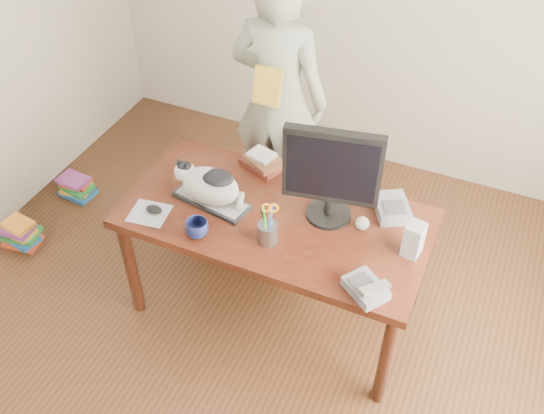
{
  "coord_description": "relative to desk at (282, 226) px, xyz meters",
  "views": [
    {
      "loc": [
        0.91,
        -1.5,
        2.91
      ],
      "look_at": [
        0.0,
        0.55,
        0.85
      ],
      "focal_mm": 40.0,
      "sensor_mm": 36.0,
      "label": 1
    }
  ],
  "objects": [
    {
      "name": "room",
      "position": [
        0.0,
        -0.68,
        0.75
      ],
      "size": [
        4.5,
        4.5,
        4.5
      ],
      "color": "black",
      "rests_on": "ground"
    },
    {
      "name": "desk",
      "position": [
        0.0,
        0.0,
        0.0
      ],
      "size": [
        1.6,
        0.8,
        0.75
      ],
      "color": "black",
      "rests_on": "ground"
    },
    {
      "name": "keyboard",
      "position": [
        -0.35,
        -0.12,
        0.16
      ],
      "size": [
        0.44,
        0.23,
        0.03
      ],
      "rotation": [
        0.0,
        0.0,
        -0.17
      ],
      "color": "black",
      "rests_on": "desk"
    },
    {
      "name": "cat",
      "position": [
        -0.37,
        -0.12,
        0.27
      ],
      "size": [
        0.42,
        0.25,
        0.23
      ],
      "rotation": [
        0.0,
        0.0,
        -0.17
      ],
      "color": "silver",
      "rests_on": "keyboard"
    },
    {
      "name": "monitor",
      "position": [
        0.25,
        0.01,
        0.45
      ],
      "size": [
        0.48,
        0.28,
        0.54
      ],
      "rotation": [
        0.0,
        0.0,
        0.19
      ],
      "color": "black",
      "rests_on": "desk"
    },
    {
      "name": "pen_cup",
      "position": [
        0.04,
        -0.27,
        0.22
      ],
      "size": [
        0.13,
        0.13,
        0.25
      ],
      "rotation": [
        0.0,
        0.0,
        0.36
      ],
      "color": "gray",
      "rests_on": "desk"
    },
    {
      "name": "mousepad",
      "position": [
        -0.61,
        -0.34,
        0.15
      ],
      "size": [
        0.22,
        0.2,
        0.0
      ],
      "rotation": [
        0.0,
        0.0,
        0.14
      ],
      "color": "#B4B8C1",
      "rests_on": "desk"
    },
    {
      "name": "mouse",
      "position": [
        -0.59,
        -0.32,
        0.17
      ],
      "size": [
        0.1,
        0.07,
        0.04
      ],
      "rotation": [
        0.0,
        0.0,
        0.14
      ],
      "color": "black",
      "rests_on": "mousepad"
    },
    {
      "name": "coffee_mug",
      "position": [
        -0.3,
        -0.37,
        0.19
      ],
      "size": [
        0.16,
        0.16,
        0.09
      ],
      "primitive_type": "imported",
      "rotation": [
        0.0,
        0.0,
        0.46
      ],
      "color": "black",
      "rests_on": "desk"
    },
    {
      "name": "phone",
      "position": [
        0.58,
        -0.38,
        0.18
      ],
      "size": [
        0.24,
        0.23,
        0.09
      ],
      "rotation": [
        0.0,
        0.0,
        -0.61
      ],
      "color": "slate",
      "rests_on": "desk"
    },
    {
      "name": "speaker",
      "position": [
        0.71,
        -0.06,
        0.24
      ],
      "size": [
        0.1,
        0.1,
        0.19
      ],
      "rotation": [
        0.0,
        0.0,
        -0.15
      ],
      "color": "#AFAFB2",
      "rests_on": "desk"
    },
    {
      "name": "baseball",
      "position": [
        0.44,
        0.01,
        0.18
      ],
      "size": [
        0.07,
        0.07,
        0.07
      ],
      "rotation": [
        0.0,
        0.0,
        -0.06
      ],
      "color": "beige",
      "rests_on": "desk"
    },
    {
      "name": "book_stack",
      "position": [
        -0.23,
        0.26,
        0.18
      ],
      "size": [
        0.27,
        0.24,
        0.08
      ],
      "rotation": [
        0.0,
        0.0,
        -0.4
      ],
      "color": "#4C1A14",
      "rests_on": "desk"
    },
    {
      "name": "calculator",
      "position": [
        0.54,
        0.19,
        0.18
      ],
      "size": [
        0.25,
        0.27,
        0.07
      ],
      "rotation": [
        0.0,
        0.0,
        0.51
      ],
      "color": "slate",
      "rests_on": "desk"
    },
    {
      "name": "person",
      "position": [
        -0.36,
        0.78,
        0.26
      ],
      "size": [
        0.63,
        0.42,
        1.72
      ],
      "primitive_type": "imported",
      "rotation": [
        0.0,
        0.0,
        3.16
      ],
      "color": "beige",
      "rests_on": "ground"
    },
    {
      "name": "held_book",
      "position": [
        -0.36,
        0.61,
        0.45
      ],
      "size": [
        0.16,
        0.1,
        0.23
      ],
      "rotation": [
        0.0,
        0.0,
        0.02
      ],
      "color": "gold",
      "rests_on": "person"
    },
    {
      "name": "book_pile_a",
      "position": [
        -1.75,
        -0.28,
        -0.51
      ],
      "size": [
        0.27,
        0.22,
        0.18
      ],
      "color": "red",
      "rests_on": "ground"
    },
    {
      "name": "book_pile_b",
      "position": [
        -1.72,
        0.27,
        -0.53
      ],
      "size": [
        0.26,
        0.2,
        0.15
      ],
      "color": "#1A539E",
      "rests_on": "ground"
    }
  ]
}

